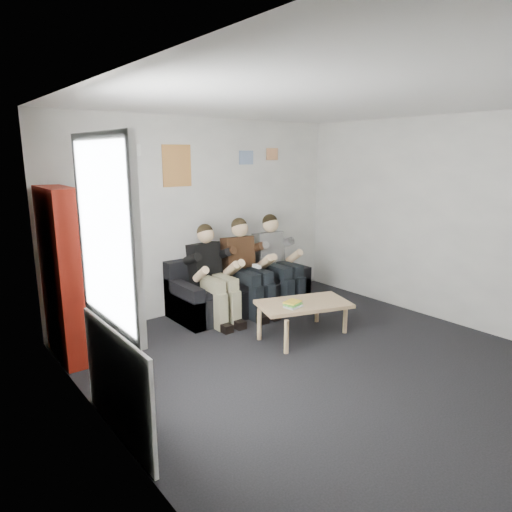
{
  "coord_description": "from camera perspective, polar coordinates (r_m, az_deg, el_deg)",
  "views": [
    {
      "loc": [
        -3.36,
        -3.03,
        2.21
      ],
      "look_at": [
        0.01,
        1.3,
        0.97
      ],
      "focal_mm": 32.0,
      "sensor_mm": 36.0,
      "label": 1
    }
  ],
  "objects": [
    {
      "name": "room_shell",
      "position": [
        4.61,
        9.89,
        1.75
      ],
      "size": [
        5.0,
        5.0,
        5.0
      ],
      "color": "black",
      "rests_on": "ground"
    },
    {
      "name": "sofa",
      "position": [
        6.62,
        -2.11,
        -4.24
      ],
      "size": [
        2.02,
        0.83,
        0.78
      ],
      "color": "black",
      "rests_on": "ground"
    },
    {
      "name": "bookshelf",
      "position": [
        5.3,
        -22.81,
        -2.2
      ],
      "size": [
        0.28,
        0.84,
        1.88
      ],
      "rotation": [
        0.0,
        0.0,
        -0.02
      ],
      "color": "maroon",
      "rests_on": "ground"
    },
    {
      "name": "coffee_table",
      "position": [
        5.63,
        5.95,
        -6.29
      ],
      "size": [
        1.09,
        0.6,
        0.44
      ],
      "rotation": [
        0.0,
        0.0,
        -0.32
      ],
      "color": "tan",
      "rests_on": "ground"
    },
    {
      "name": "game_cases",
      "position": [
        5.46,
        4.62,
        -6.02
      ],
      "size": [
        0.24,
        0.21,
        0.05
      ],
      "rotation": [
        0.0,
        0.0,
        0.14
      ],
      "color": "silver",
      "rests_on": "coffee_table"
    },
    {
      "name": "person_left",
      "position": [
        6.07,
        -5.38,
        -2.37
      ],
      "size": [
        0.41,
        0.88,
        1.3
      ],
      "rotation": [
        0.0,
        0.0,
        0.07
      ],
      "color": "black",
      "rests_on": "sofa"
    },
    {
      "name": "person_middle",
      "position": [
        6.37,
        -1.11,
        -1.47
      ],
      "size": [
        0.43,
        0.92,
        1.33
      ],
      "rotation": [
        0.0,
        0.0,
        -0.14
      ],
      "color": "#4F2D1A",
      "rests_on": "sofa"
    },
    {
      "name": "person_right",
      "position": [
        6.72,
        2.73,
        -0.73
      ],
      "size": [
        0.43,
        0.92,
        1.34
      ],
      "rotation": [
        0.0,
        0.0,
        -0.05
      ],
      "color": "silver",
      "rests_on": "sofa"
    },
    {
      "name": "radiator",
      "position": [
        3.92,
        -15.87,
        -16.16
      ],
      "size": [
        0.1,
        0.64,
        0.6
      ],
      "color": "white",
      "rests_on": "ground"
    },
    {
      "name": "window",
      "position": [
        3.62,
        -17.6,
        -6.95
      ],
      "size": [
        0.05,
        1.3,
        2.36
      ],
      "color": "white",
      "rests_on": "room_shell"
    },
    {
      "name": "poster_large",
      "position": [
        6.26,
        -9.86,
        11.06
      ],
      "size": [
        0.42,
        0.01,
        0.55
      ],
      "primitive_type": "cube",
      "color": "#E6C151",
      "rests_on": "room_shell"
    },
    {
      "name": "poster_blue",
      "position": [
        6.88,
        -1.24,
        12.2
      ],
      "size": [
        0.25,
        0.01,
        0.2
      ],
      "primitive_type": "cube",
      "color": "#3975C3",
      "rests_on": "room_shell"
    },
    {
      "name": "poster_pink",
      "position": [
        7.19,
        2.03,
        12.62
      ],
      "size": [
        0.22,
        0.01,
        0.18
      ],
      "primitive_type": "cube",
      "color": "#C53D74",
      "rests_on": "room_shell"
    },
    {
      "name": "poster_sign",
      "position": [
        6.0,
        -15.11,
        12.66
      ],
      "size": [
        0.2,
        0.01,
        0.14
      ],
      "primitive_type": "cube",
      "color": "white",
      "rests_on": "room_shell"
    }
  ]
}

